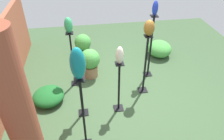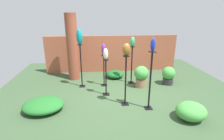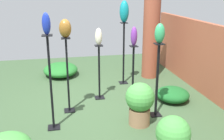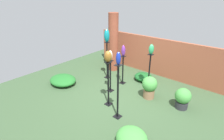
{
  "view_description": "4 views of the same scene",
  "coord_description": "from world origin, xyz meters",
  "px_view_note": "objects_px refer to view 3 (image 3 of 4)",
  "views": [
    {
      "loc": [
        -3.67,
        0.73,
        3.34
      ],
      "look_at": [
        -0.19,
        0.2,
        0.85
      ],
      "focal_mm": 35.0,
      "sensor_mm": 36.0,
      "label": 1
    },
    {
      "loc": [
        -0.74,
        -4.91,
        2.5
      ],
      "look_at": [
        -0.22,
        0.29,
        0.75
      ],
      "focal_mm": 28.0,
      "sensor_mm": 36.0,
      "label": 2
    },
    {
      "loc": [
        4.69,
        -0.68,
        2.25
      ],
      "look_at": [
        0.19,
        0.24,
        0.81
      ],
      "focal_mm": 42.0,
      "sensor_mm": 36.0,
      "label": 3
    },
    {
      "loc": [
        3.1,
        -3.97,
        3.19
      ],
      "look_at": [
        -0.29,
        0.03,
        0.87
      ],
      "focal_mm": 28.0,
      "sensor_mm": 36.0,
      "label": 4
    }
  ],
  "objects_px": {
    "pedestal_teal": "(124,56)",
    "pedestal_jade": "(157,83)",
    "pedestal_bronze": "(68,79)",
    "art_vase_violet": "(134,36)",
    "pedestal_ivory": "(99,75)",
    "potted_plant_front_right": "(173,138)",
    "brick_pillar": "(151,30)",
    "art_vase_teal": "(124,12)",
    "art_vase_jade": "(160,33)",
    "art_vase_cobalt": "(46,24)",
    "art_vase_bronze": "(65,28)",
    "pedestal_violet": "(133,73)",
    "pedestal_cobalt": "(51,87)",
    "art_vase_ivory": "(99,37)",
    "potted_plant_mid_left": "(140,102)"
  },
  "relations": [
    {
      "from": "art_vase_teal",
      "to": "potted_plant_front_right",
      "type": "relative_size",
      "value": 0.77
    },
    {
      "from": "pedestal_teal",
      "to": "art_vase_bronze",
      "type": "bearing_deg",
      "value": -47.1
    },
    {
      "from": "pedestal_bronze",
      "to": "art_vase_teal",
      "type": "distance_m",
      "value": 2.17
    },
    {
      "from": "pedestal_bronze",
      "to": "art_vase_bronze",
      "type": "distance_m",
      "value": 0.92
    },
    {
      "from": "pedestal_jade",
      "to": "potted_plant_front_right",
      "type": "distance_m",
      "value": 1.35
    },
    {
      "from": "brick_pillar",
      "to": "pedestal_bronze",
      "type": "bearing_deg",
      "value": -53.2
    },
    {
      "from": "pedestal_ivory",
      "to": "pedestal_jade",
      "type": "distance_m",
      "value": 1.33
    },
    {
      "from": "pedestal_cobalt",
      "to": "art_vase_jade",
      "type": "height_order",
      "value": "art_vase_jade"
    },
    {
      "from": "pedestal_violet",
      "to": "pedestal_ivory",
      "type": "bearing_deg",
      "value": -88.4
    },
    {
      "from": "pedestal_bronze",
      "to": "art_vase_cobalt",
      "type": "height_order",
      "value": "art_vase_cobalt"
    },
    {
      "from": "art_vase_teal",
      "to": "art_vase_jade",
      "type": "distance_m",
      "value": 1.8
    },
    {
      "from": "pedestal_cobalt",
      "to": "pedestal_teal",
      "type": "bearing_deg",
      "value": 138.31
    },
    {
      "from": "pedestal_bronze",
      "to": "pedestal_ivory",
      "type": "bearing_deg",
      "value": 126.64
    },
    {
      "from": "potted_plant_front_right",
      "to": "art_vase_cobalt",
      "type": "bearing_deg",
      "value": -127.33
    },
    {
      "from": "art_vase_teal",
      "to": "art_vase_jade",
      "type": "bearing_deg",
      "value": 5.36
    },
    {
      "from": "pedestal_ivory",
      "to": "art_vase_teal",
      "type": "height_order",
      "value": "art_vase_teal"
    },
    {
      "from": "pedestal_bronze",
      "to": "art_vase_ivory",
      "type": "relative_size",
      "value": 4.11
    },
    {
      "from": "art_vase_teal",
      "to": "potted_plant_front_right",
      "type": "bearing_deg",
      "value": -1.73
    },
    {
      "from": "art_vase_jade",
      "to": "pedestal_jade",
      "type": "bearing_deg",
      "value": 0.0
    },
    {
      "from": "art_vase_jade",
      "to": "art_vase_cobalt",
      "type": "height_order",
      "value": "art_vase_cobalt"
    },
    {
      "from": "pedestal_ivory",
      "to": "potted_plant_front_right",
      "type": "xyz_separation_m",
      "value": [
        2.29,
        0.63,
        -0.18
      ]
    },
    {
      "from": "pedestal_cobalt",
      "to": "art_vase_ivory",
      "type": "height_order",
      "value": "pedestal_cobalt"
    },
    {
      "from": "art_vase_violet",
      "to": "art_vase_teal",
      "type": "bearing_deg",
      "value": -178.73
    },
    {
      "from": "pedestal_jade",
      "to": "art_vase_bronze",
      "type": "bearing_deg",
      "value": -107.77
    },
    {
      "from": "pedestal_teal",
      "to": "potted_plant_mid_left",
      "type": "height_order",
      "value": "pedestal_teal"
    },
    {
      "from": "pedestal_violet",
      "to": "art_vase_cobalt",
      "type": "height_order",
      "value": "art_vase_cobalt"
    },
    {
      "from": "pedestal_teal",
      "to": "art_vase_jade",
      "type": "distance_m",
      "value": 1.97
    },
    {
      "from": "brick_pillar",
      "to": "art_vase_teal",
      "type": "xyz_separation_m",
      "value": [
        0.35,
        -0.8,
        0.5
      ]
    },
    {
      "from": "pedestal_violet",
      "to": "art_vase_cobalt",
      "type": "relative_size",
      "value": 3.32
    },
    {
      "from": "brick_pillar",
      "to": "art_vase_teal",
      "type": "distance_m",
      "value": 1.0
    },
    {
      "from": "pedestal_bronze",
      "to": "art_vase_violet",
      "type": "xyz_separation_m",
      "value": [
        -0.51,
        1.4,
        0.65
      ]
    },
    {
      "from": "brick_pillar",
      "to": "art_vase_violet",
      "type": "height_order",
      "value": "brick_pillar"
    },
    {
      "from": "pedestal_jade",
      "to": "art_vase_cobalt",
      "type": "bearing_deg",
      "value": -87.02
    },
    {
      "from": "pedestal_cobalt",
      "to": "potted_plant_front_right",
      "type": "bearing_deg",
      "value": 52.67
    },
    {
      "from": "art_vase_teal",
      "to": "art_vase_cobalt",
      "type": "bearing_deg",
      "value": -41.69
    },
    {
      "from": "art_vase_ivory",
      "to": "pedestal_cobalt",
      "type": "bearing_deg",
      "value": -41.25
    },
    {
      "from": "brick_pillar",
      "to": "art_vase_cobalt",
      "type": "height_order",
      "value": "brick_pillar"
    },
    {
      "from": "pedestal_ivory",
      "to": "pedestal_cobalt",
      "type": "height_order",
      "value": "pedestal_cobalt"
    },
    {
      "from": "pedestal_bronze",
      "to": "art_vase_violet",
      "type": "distance_m",
      "value": 1.62
    },
    {
      "from": "pedestal_teal",
      "to": "pedestal_jade",
      "type": "xyz_separation_m",
      "value": [
        1.78,
        0.17,
        -0.07
      ]
    },
    {
      "from": "art_vase_cobalt",
      "to": "brick_pillar",
      "type": "bearing_deg",
      "value": 131.99
    },
    {
      "from": "pedestal_ivory",
      "to": "art_vase_cobalt",
      "type": "height_order",
      "value": "art_vase_cobalt"
    },
    {
      "from": "art_vase_teal",
      "to": "art_vase_cobalt",
      "type": "height_order",
      "value": "art_vase_teal"
    },
    {
      "from": "art_vase_teal",
      "to": "art_vase_jade",
      "type": "relative_size",
      "value": 1.46
    },
    {
      "from": "pedestal_bronze",
      "to": "art_vase_jade",
      "type": "height_order",
      "value": "art_vase_jade"
    },
    {
      "from": "art_vase_ivory",
      "to": "potted_plant_mid_left",
      "type": "xyz_separation_m",
      "value": [
        1.25,
        0.49,
        -0.9
      ]
    },
    {
      "from": "pedestal_teal",
      "to": "pedestal_jade",
      "type": "height_order",
      "value": "pedestal_teal"
    },
    {
      "from": "pedestal_bronze",
      "to": "pedestal_jade",
      "type": "bearing_deg",
      "value": 72.23
    },
    {
      "from": "art_vase_teal",
      "to": "potted_plant_front_right",
      "type": "distance_m",
      "value": 3.38
    },
    {
      "from": "art_vase_jade",
      "to": "art_vase_bronze",
      "type": "bearing_deg",
      "value": -107.77
    }
  ]
}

